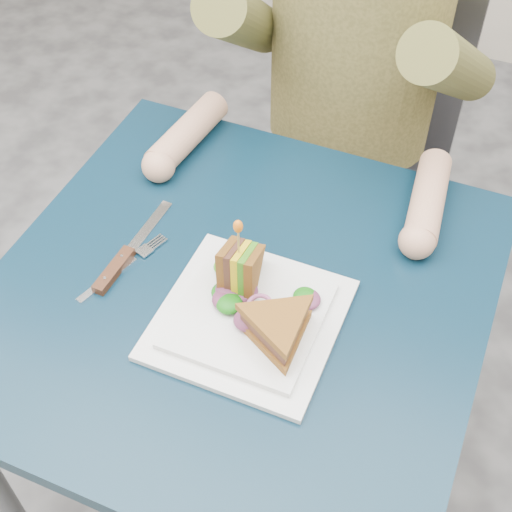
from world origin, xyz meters
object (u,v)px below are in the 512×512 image
at_px(sandwich_flat, 278,328).
at_px(fork, 121,269).
at_px(diner, 359,8).
at_px(sandwich_upright, 239,270).
at_px(chair, 356,134).
at_px(plate, 249,318).
at_px(knife, 121,262).
at_px(table, 238,320).

bearing_deg(sandwich_flat, fork, 172.22).
height_order(diner, sandwich_upright, diner).
distance_m(chair, plate, 0.75).
distance_m(sandwich_upright, knife, 0.20).
relative_size(sandwich_flat, knife, 0.79).
distance_m(sandwich_flat, fork, 0.29).
bearing_deg(table, sandwich_upright, -34.62).
height_order(table, knife, knife).
distance_m(sandwich_upright, fork, 0.20).
bearing_deg(plate, knife, 174.02).
relative_size(chair, knife, 4.20).
xyz_separation_m(table, sandwich_flat, (0.10, -0.07, 0.12)).
xyz_separation_m(sandwich_upright, fork, (-0.19, -0.03, -0.05)).
bearing_deg(knife, chair, 74.58).
bearing_deg(sandwich_flat, plate, 155.56).
distance_m(chair, sandwich_flat, 0.79).
distance_m(diner, sandwich_upright, 0.58).
xyz_separation_m(table, sandwich_upright, (0.01, -0.00, 0.13)).
distance_m(chair, fork, 0.75).
height_order(table, sandwich_flat, sandwich_flat).
height_order(sandwich_flat, knife, sandwich_flat).
bearing_deg(fork, knife, 118.36).
bearing_deg(knife, diner, 71.79).
bearing_deg(plate, chair, 93.24).
xyz_separation_m(table, fork, (-0.19, -0.04, 0.08)).
xyz_separation_m(diner, sandwich_upright, (0.01, -0.56, -0.13)).
bearing_deg(table, plate, -50.30).
bearing_deg(sandwich_upright, plate, -52.19).
relative_size(table, knife, 3.39).
bearing_deg(chair, fork, -104.75).
height_order(table, plate, plate).
relative_size(plate, knife, 1.17).
bearing_deg(sandwich_upright, diner, 90.58).
height_order(chair, plate, chair).
bearing_deg(sandwich_upright, knife, -174.01).
height_order(table, fork, fork).
bearing_deg(knife, sandwich_flat, -9.74).
distance_m(table, sandwich_flat, 0.17).
xyz_separation_m(diner, sandwich_flat, (0.10, -0.63, -0.14)).
height_order(sandwich_upright, fork, sandwich_upright).
bearing_deg(diner, sandwich_upright, -89.42).
distance_m(sandwich_flat, knife, 0.29).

